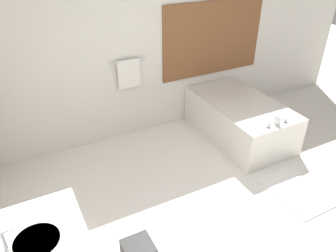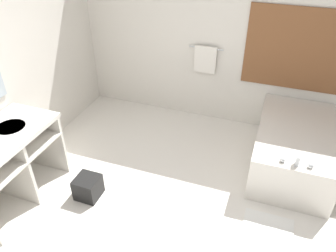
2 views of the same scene
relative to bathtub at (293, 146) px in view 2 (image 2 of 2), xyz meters
name	(u,v)px [view 2 (image 2 of 2)]	position (x,y,z in m)	size (l,w,h in m)	color
ground_plane	(177,221)	(-1.09, -1.38, -0.32)	(16.00, 16.00, 0.00)	silver
wall_back_with_blinds	(232,36)	(-1.05, 0.84, 1.03)	(7.40, 0.13, 2.70)	silver
vanity_counter	(6,155)	(-2.94, -1.65, 0.30)	(0.67, 1.21, 0.88)	silver
bathtub	(293,146)	(0.00, 0.00, 0.00)	(0.92, 1.61, 0.69)	silver
waste_bin	(88,187)	(-2.18, -1.37, -0.18)	(0.27, 0.27, 0.27)	black
bath_mat	(266,242)	(-0.15, -1.33, -0.31)	(0.52, 0.76, 0.02)	white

